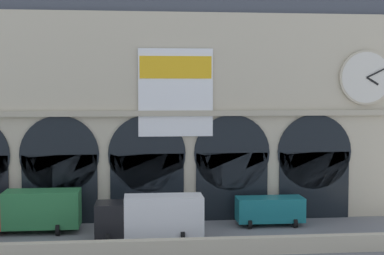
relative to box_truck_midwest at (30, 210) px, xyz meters
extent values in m
plane|color=slate|center=(8.68, -2.41, -1.70)|extent=(200.00, 200.00, 0.00)
cube|color=beige|center=(8.68, -6.83, -1.15)|extent=(90.00, 0.70, 1.10)
cube|color=beige|center=(8.68, 4.62, 6.64)|extent=(42.36, 4.06, 16.68)
cube|color=black|center=(1.85, 2.54, 1.04)|extent=(5.84, 0.20, 5.47)
cylinder|color=black|center=(1.85, 2.54, 3.77)|extent=(6.15, 0.20, 6.15)
cube|color=black|center=(8.68, 2.54, 1.04)|extent=(5.84, 0.20, 5.47)
cylinder|color=black|center=(8.68, 2.54, 3.77)|extent=(6.15, 0.20, 6.15)
cube|color=black|center=(15.51, 2.54, 1.04)|extent=(5.84, 0.20, 5.47)
cylinder|color=black|center=(15.51, 2.54, 3.77)|extent=(6.15, 0.20, 6.15)
cube|color=black|center=(22.34, 2.54, 1.04)|extent=(5.84, 0.20, 5.47)
cylinder|color=black|center=(22.34, 2.54, 3.77)|extent=(6.15, 0.20, 6.15)
cylinder|color=beige|center=(26.54, 2.44, 9.85)|extent=(4.48, 0.25, 4.48)
cylinder|color=silver|center=(26.54, 2.32, 9.85)|extent=(4.15, 0.06, 4.15)
cube|color=black|center=(27.03, 2.26, 9.56)|extent=(1.06, 0.04, 0.72)
cube|color=black|center=(27.34, 2.24, 10.23)|extent=(1.64, 0.04, 0.86)
cube|color=white|center=(10.96, 2.42, 8.63)|extent=(5.91, 0.12, 6.95)
cube|color=yellow|center=(10.96, 2.34, 10.62)|extent=(5.68, 0.04, 1.76)
cube|color=#B6AB91|center=(8.68, 2.44, 6.99)|extent=(42.36, 0.50, 0.44)
cube|color=#2D7A42|center=(0.89, 0.00, 0.07)|extent=(5.50, 2.30, 2.70)
cylinder|color=black|center=(2.14, -1.03, -1.28)|extent=(0.28, 0.84, 0.84)
cylinder|color=black|center=(2.14, 1.04, -1.28)|extent=(0.28, 0.84, 0.84)
cube|color=black|center=(5.98, -2.86, -0.13)|extent=(2.00, 2.30, 2.30)
cube|color=white|center=(9.73, -2.86, 0.07)|extent=(5.50, 2.30, 2.70)
cylinder|color=black|center=(5.88, -3.90, -1.28)|extent=(0.28, 0.84, 0.84)
cylinder|color=black|center=(5.88, -1.83, -1.28)|extent=(0.28, 0.84, 0.84)
cylinder|color=black|center=(10.98, -3.90, -1.28)|extent=(0.28, 0.84, 0.84)
cylinder|color=black|center=(10.98, -1.83, -1.28)|extent=(0.28, 0.84, 0.84)
cube|color=#19727A|center=(18.16, 0.45, -0.43)|extent=(5.20, 2.00, 1.86)
cylinder|color=black|center=(16.39, -0.45, -1.36)|extent=(0.28, 0.68, 0.68)
cylinder|color=black|center=(16.39, 1.35, -1.36)|extent=(0.28, 0.68, 0.68)
cylinder|color=black|center=(19.93, -0.45, -1.36)|extent=(0.28, 0.68, 0.68)
cylinder|color=black|center=(19.93, 1.35, -1.36)|extent=(0.28, 0.68, 0.68)
camera|label=1|loc=(7.98, -41.11, 8.85)|focal=51.60mm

